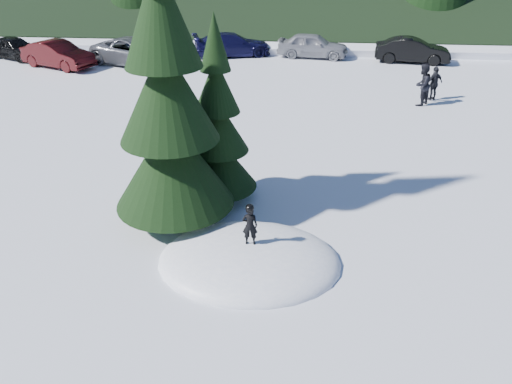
# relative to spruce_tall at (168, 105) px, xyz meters

# --- Properties ---
(ground) EXTENTS (200.00, 200.00, 0.00)m
(ground) POSITION_rel_spruce_tall_xyz_m (2.20, -1.80, -3.32)
(ground) COLOR white
(ground) RESTS_ON ground
(snow_mound) EXTENTS (4.48, 3.52, 0.96)m
(snow_mound) POSITION_rel_spruce_tall_xyz_m (2.20, -1.80, -3.32)
(snow_mound) COLOR white
(snow_mound) RESTS_ON ground
(spruce_tall) EXTENTS (3.20, 3.20, 8.60)m
(spruce_tall) POSITION_rel_spruce_tall_xyz_m (0.00, 0.00, 0.00)
(spruce_tall) COLOR black
(spruce_tall) RESTS_ON ground
(spruce_short) EXTENTS (2.20, 2.20, 5.37)m
(spruce_short) POSITION_rel_spruce_tall_xyz_m (1.00, 1.40, -1.22)
(spruce_short) COLOR black
(spruce_short) RESTS_ON ground
(child_skier) EXTENTS (0.38, 0.26, 1.01)m
(child_skier) POSITION_rel_spruce_tall_xyz_m (2.21, -1.71, -2.34)
(child_skier) COLOR black
(child_skier) RESTS_ON snow_mound
(adult_0) EXTENTS (1.14, 1.17, 1.89)m
(adult_0) POSITION_rel_spruce_tall_xyz_m (8.77, 10.96, -2.37)
(adult_0) COLOR black
(adult_0) RESTS_ON ground
(adult_1) EXTENTS (0.98, 0.79, 1.56)m
(adult_1) POSITION_rel_spruce_tall_xyz_m (9.52, 11.81, -2.54)
(adult_1) COLOR black
(adult_1) RESTS_ON ground
(car_0) EXTENTS (4.21, 3.08, 1.33)m
(car_0) POSITION_rel_spruce_tall_xyz_m (-14.28, 18.07, -2.65)
(car_0) COLOR black
(car_0) RESTS_ON ground
(car_1) EXTENTS (4.77, 3.20, 1.49)m
(car_1) POSITION_rel_spruce_tall_xyz_m (-10.66, 16.20, -2.58)
(car_1) COLOR black
(car_1) RESTS_ON ground
(car_2) EXTENTS (6.11, 4.60, 1.54)m
(car_2) POSITION_rel_spruce_tall_xyz_m (-6.33, 17.14, -2.55)
(car_2) COLOR #575960
(car_2) RESTS_ON ground
(car_3) EXTENTS (5.22, 3.30, 1.41)m
(car_3) POSITION_rel_spruce_tall_xyz_m (-1.04, 19.94, -2.62)
(car_3) COLOR black
(car_3) RESTS_ON ground
(car_4) EXTENTS (4.53, 2.33, 1.48)m
(car_4) POSITION_rel_spruce_tall_xyz_m (3.99, 19.99, -2.58)
(car_4) COLOR gray
(car_4) RESTS_ON ground
(car_5) EXTENTS (4.50, 2.06, 1.43)m
(car_5) POSITION_rel_spruce_tall_xyz_m (9.91, 19.21, -2.60)
(car_5) COLOR black
(car_5) RESTS_ON ground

